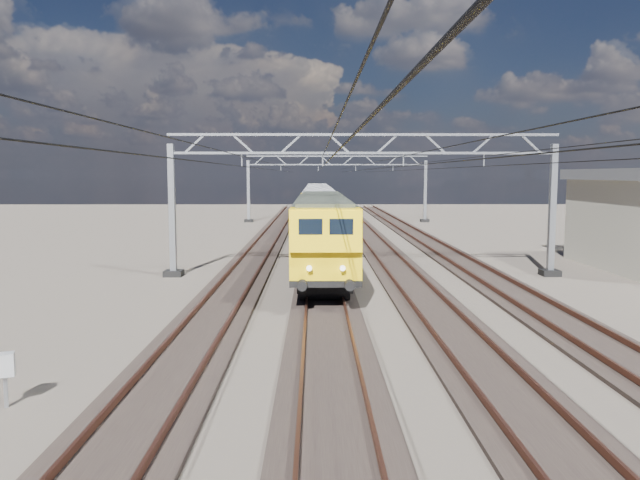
{
  "coord_description": "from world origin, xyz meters",
  "views": [
    {
      "loc": [
        -2.4,
        -27.05,
        5.09
      ],
      "look_at": [
        -2.18,
        -1.47,
        2.4
      ],
      "focal_mm": 35.0,
      "sensor_mm": 36.0,
      "label": 1
    }
  ],
  "objects_px": {
    "hopper_wagon_third": "(318,197)",
    "locomotive": "(322,228)",
    "catenary_gantry_far": "(337,186)",
    "hopper_wagon_lead": "(320,210)",
    "hopper_wagon_fourth": "(317,194)",
    "catenary_gantry_mid": "(363,198)",
    "trackside_cabinet": "(4,367)",
    "hopper_wagon_mid": "(318,202)"
  },
  "relations": [
    {
      "from": "hopper_wagon_mid",
      "to": "hopper_wagon_third",
      "type": "relative_size",
      "value": 1.0
    },
    {
      "from": "catenary_gantry_far",
      "to": "hopper_wagon_mid",
      "type": "relative_size",
      "value": 1.53
    },
    {
      "from": "hopper_wagon_lead",
      "to": "hopper_wagon_mid",
      "type": "relative_size",
      "value": 1.0
    },
    {
      "from": "catenary_gantry_mid",
      "to": "locomotive",
      "type": "bearing_deg",
      "value": 148.13
    },
    {
      "from": "catenary_gantry_far",
      "to": "hopper_wagon_mid",
      "type": "xyz_separation_m",
      "value": [
        -2.0,
        -2.86,
        -1.67
      ]
    },
    {
      "from": "hopper_wagon_lead",
      "to": "catenary_gantry_far",
      "type": "bearing_deg",
      "value": 83.31
    },
    {
      "from": "catenary_gantry_far",
      "to": "hopper_wagon_lead",
      "type": "relative_size",
      "value": 1.53
    },
    {
      "from": "hopper_wagon_fourth",
      "to": "locomotive",
      "type": "bearing_deg",
      "value": -90.0
    },
    {
      "from": "catenary_gantry_far",
      "to": "trackside_cabinet",
      "type": "relative_size",
      "value": 16.37
    },
    {
      "from": "hopper_wagon_lead",
      "to": "hopper_wagon_mid",
      "type": "height_order",
      "value": "same"
    },
    {
      "from": "hopper_wagon_mid",
      "to": "hopper_wagon_fourth",
      "type": "relative_size",
      "value": 1.0
    },
    {
      "from": "catenary_gantry_mid",
      "to": "locomotive",
      "type": "distance_m",
      "value": 2.84
    },
    {
      "from": "catenary_gantry_mid",
      "to": "hopper_wagon_third",
      "type": "xyz_separation_m",
      "value": [
        -2.0,
        47.34,
        -1.67
      ]
    },
    {
      "from": "hopper_wagon_mid",
      "to": "hopper_wagon_third",
      "type": "xyz_separation_m",
      "value": [
        0.0,
        14.2,
        0.0
      ]
    },
    {
      "from": "catenary_gantry_mid",
      "to": "trackside_cabinet",
      "type": "distance_m",
      "value": 20.22
    },
    {
      "from": "trackside_cabinet",
      "to": "catenary_gantry_mid",
      "type": "bearing_deg",
      "value": 42.48
    },
    {
      "from": "hopper_wagon_mid",
      "to": "catenary_gantry_mid",
      "type": "bearing_deg",
      "value": -86.55
    },
    {
      "from": "hopper_wagon_fourth",
      "to": "catenary_gantry_mid",
      "type": "bearing_deg",
      "value": -88.14
    },
    {
      "from": "catenary_gantry_mid",
      "to": "hopper_wagon_fourth",
      "type": "bearing_deg",
      "value": 91.86
    },
    {
      "from": "locomotive",
      "to": "hopper_wagon_fourth",
      "type": "height_order",
      "value": "locomotive"
    },
    {
      "from": "hopper_wagon_lead",
      "to": "hopper_wagon_fourth",
      "type": "relative_size",
      "value": 1.0
    },
    {
      "from": "catenary_gantry_far",
      "to": "locomotive",
      "type": "bearing_deg",
      "value": -93.29
    },
    {
      "from": "catenary_gantry_far",
      "to": "catenary_gantry_mid",
      "type": "bearing_deg",
      "value": -90.0
    },
    {
      "from": "hopper_wagon_third",
      "to": "locomotive",
      "type": "bearing_deg",
      "value": -90.0
    },
    {
      "from": "locomotive",
      "to": "hopper_wagon_lead",
      "type": "height_order",
      "value": "locomotive"
    },
    {
      "from": "hopper_wagon_third",
      "to": "hopper_wagon_fourth",
      "type": "distance_m",
      "value": 14.2
    },
    {
      "from": "trackside_cabinet",
      "to": "hopper_wagon_third",
      "type": "bearing_deg",
      "value": 63.51
    },
    {
      "from": "hopper_wagon_third",
      "to": "trackside_cabinet",
      "type": "height_order",
      "value": "hopper_wagon_third"
    },
    {
      "from": "catenary_gantry_far",
      "to": "hopper_wagon_mid",
      "type": "bearing_deg",
      "value": -124.96
    },
    {
      "from": "hopper_wagon_mid",
      "to": "hopper_wagon_third",
      "type": "bearing_deg",
      "value": 90.0
    },
    {
      "from": "hopper_wagon_lead",
      "to": "trackside_cabinet",
      "type": "distance_m",
      "value": 37.42
    },
    {
      "from": "catenary_gantry_mid",
      "to": "hopper_wagon_fourth",
      "type": "xyz_separation_m",
      "value": [
        -2.0,
        61.54,
        -1.67
      ]
    },
    {
      "from": "catenary_gantry_mid",
      "to": "hopper_wagon_third",
      "type": "relative_size",
      "value": 1.53
    },
    {
      "from": "catenary_gantry_mid",
      "to": "hopper_wagon_mid",
      "type": "distance_m",
      "value": 33.24
    },
    {
      "from": "hopper_wagon_lead",
      "to": "hopper_wagon_fourth",
      "type": "bearing_deg",
      "value": 90.0
    },
    {
      "from": "hopper_wagon_third",
      "to": "catenary_gantry_mid",
      "type": "bearing_deg",
      "value": -87.58
    },
    {
      "from": "catenary_gantry_mid",
      "to": "catenary_gantry_far",
      "type": "distance_m",
      "value": 36.0
    },
    {
      "from": "hopper_wagon_mid",
      "to": "hopper_wagon_fourth",
      "type": "bearing_deg",
      "value": 90.0
    },
    {
      "from": "hopper_wagon_third",
      "to": "trackside_cabinet",
      "type": "distance_m",
      "value": 65.51
    },
    {
      "from": "hopper_wagon_mid",
      "to": "trackside_cabinet",
      "type": "relative_size",
      "value": 10.7
    },
    {
      "from": "locomotive",
      "to": "trackside_cabinet",
      "type": "height_order",
      "value": "locomotive"
    },
    {
      "from": "catenary_gantry_far",
      "to": "hopper_wagon_third",
      "type": "xyz_separation_m",
      "value": [
        -2.0,
        11.34,
        -1.67
      ]
    }
  ]
}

